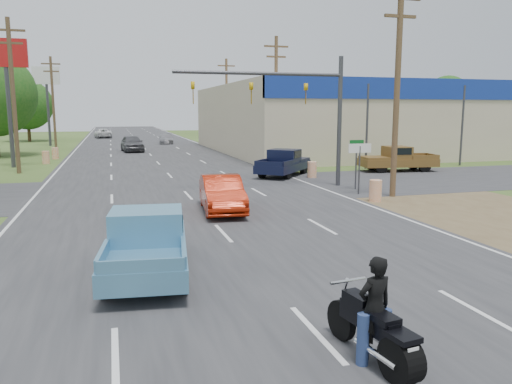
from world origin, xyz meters
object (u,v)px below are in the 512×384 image
object	(u,v)px
navy_pickup	(284,162)
distant_car_grey	(132,143)
rider	(374,313)
distant_car_silver	(166,139)
motorcycle	(376,334)
brown_pickup	(396,159)
blue_pickup	(147,241)
red_convertible	(222,194)
distant_car_white	(103,133)

from	to	relation	value
navy_pickup	distant_car_grey	size ratio (longest dim) A/B	1.04
rider	distant_car_silver	bearing A→B (deg)	-100.89
navy_pickup	distant_car_grey	bearing A→B (deg)	151.32
motorcycle	distant_car_grey	size ratio (longest dim) A/B	0.47
brown_pickup	distant_car_grey	bearing A→B (deg)	43.87
blue_pickup	brown_pickup	distance (m)	25.09
motorcycle	distant_car_silver	xyz separation A→B (m)	(2.74, 57.59, 0.10)
distant_car_grey	motorcycle	bearing A→B (deg)	-92.41
red_convertible	distant_car_grey	distance (m)	32.73
motorcycle	brown_pickup	size ratio (longest dim) A/B	0.44
red_convertible	rider	bearing A→B (deg)	-85.88
blue_pickup	distant_car_white	distance (m)	68.10
distant_car_white	distant_car_silver	bearing A→B (deg)	109.53
red_convertible	navy_pickup	distance (m)	12.03
distant_car_silver	blue_pickup	bearing A→B (deg)	-91.11
navy_pickup	distant_car_white	xyz separation A→B (m)	(-11.77, 50.64, -0.16)
rider	red_convertible	bearing A→B (deg)	-99.41
blue_pickup	brown_pickup	bearing A→B (deg)	50.98
brown_pickup	distant_car_silver	xyz separation A→B (m)	(-12.01, 34.28, -0.24)
navy_pickup	motorcycle	bearing A→B (deg)	-65.40
rider	distant_car_grey	size ratio (longest dim) A/B	0.35
navy_pickup	distant_car_silver	xyz separation A→B (m)	(-3.85, 34.35, -0.23)
red_convertible	distant_car_grey	size ratio (longest dim) A/B	0.90
red_convertible	distant_car_silver	world-z (taller)	red_convertible
rider	distant_car_silver	distance (m)	57.59
blue_pickup	brown_pickup	size ratio (longest dim) A/B	0.96
motorcycle	navy_pickup	distance (m)	24.15
blue_pickup	navy_pickup	size ratio (longest dim) A/B	1.01
blue_pickup	distant_car_silver	bearing A→B (deg)	90.17
blue_pickup	distant_car_silver	xyz separation A→B (m)	(5.97, 51.78, -0.21)
rider	distant_car_silver	size ratio (longest dim) A/B	0.40
brown_pickup	distant_car_grey	xyz separation A→B (m)	(-16.72, 22.34, -0.02)
distant_car_grey	distant_car_silver	xyz separation A→B (m)	(4.71, 11.93, -0.22)
motorcycle	distant_car_silver	distance (m)	57.65
red_convertible	brown_pickup	xyz separation A→B (m)	(14.48, 10.31, 0.13)
red_convertible	distant_car_silver	size ratio (longest dim) A/B	1.04
rider	blue_pickup	bearing A→B (deg)	-68.88
brown_pickup	distant_car_white	bearing A→B (deg)	28.58
blue_pickup	distant_car_grey	world-z (taller)	distant_car_grey
blue_pickup	distant_car_grey	bearing A→B (deg)	94.94
red_convertible	motorcycle	size ratio (longest dim) A/B	1.90
navy_pickup	distant_car_white	size ratio (longest dim) A/B	1.03
rider	navy_pickup	size ratio (longest dim) A/B	0.33
red_convertible	navy_pickup	bearing A→B (deg)	63.70
rider	blue_pickup	distance (m)	6.58
red_convertible	brown_pickup	size ratio (longest dim) A/B	0.83
rider	distant_car_silver	xyz separation A→B (m)	(2.75, 57.52, -0.23)
motorcycle	brown_pickup	xyz separation A→B (m)	(14.75, 23.31, 0.34)
motorcycle	distant_car_silver	size ratio (longest dim) A/B	0.55
red_convertible	navy_pickup	xyz separation A→B (m)	(6.31, 10.23, 0.12)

